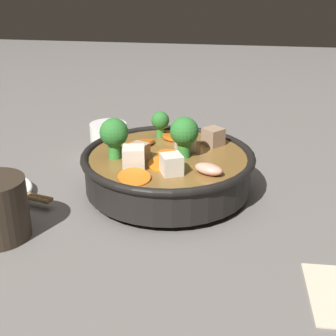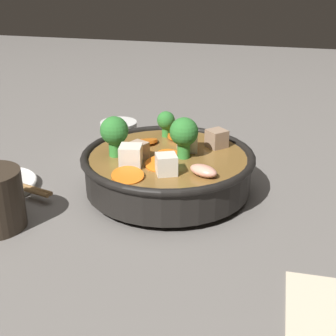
% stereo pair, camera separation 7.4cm
% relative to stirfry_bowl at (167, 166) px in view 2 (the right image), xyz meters
% --- Properties ---
extents(ground_plane, '(3.00, 3.00, 0.00)m').
position_rel_stirfry_bowl_xyz_m(ground_plane, '(0.00, -0.00, -0.04)').
color(ground_plane, slate).
extents(stirfry_bowl, '(0.27, 0.27, 0.13)m').
position_rel_stirfry_bowl_xyz_m(stirfry_bowl, '(0.00, 0.00, 0.00)').
color(stirfry_bowl, black).
rests_on(stirfry_bowl, ground_plane).
extents(tea_cup, '(0.07, 0.07, 0.06)m').
position_rel_stirfry_bowl_xyz_m(tea_cup, '(0.15, 0.14, -0.01)').
color(tea_cup, white).
rests_on(tea_cup, ground_plane).
extents(napkin, '(0.11, 0.08, 0.00)m').
position_rel_stirfry_bowl_xyz_m(napkin, '(-0.22, -0.23, -0.04)').
color(napkin, beige).
rests_on(napkin, ground_plane).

